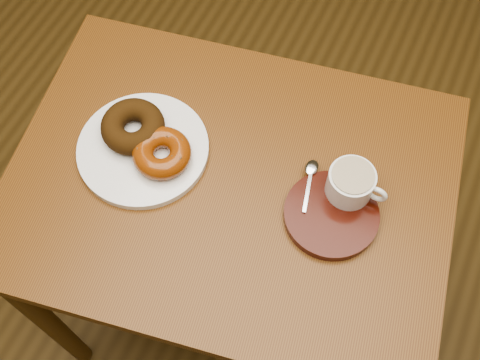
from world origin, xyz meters
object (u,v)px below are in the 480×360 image
at_px(saucer, 331,215).
at_px(donut_plate, 143,149).
at_px(cafe_table, 231,209).
at_px(coffee_cup, 351,183).

bearing_deg(saucer, donut_plate, -176.83).
distance_m(cafe_table, coffee_cup, 0.26).
bearing_deg(coffee_cup, saucer, -99.62).
distance_m(cafe_table, donut_plate, 0.21).
relative_size(cafe_table, donut_plate, 3.66).
bearing_deg(saucer, coffee_cup, 77.27).
bearing_deg(cafe_table, coffee_cup, 8.03).
relative_size(cafe_table, saucer, 5.36).
height_order(donut_plate, coffee_cup, coffee_cup).
height_order(cafe_table, donut_plate, donut_plate).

